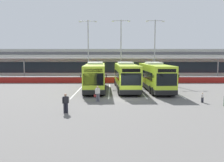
% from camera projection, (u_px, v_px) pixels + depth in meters
% --- Properties ---
extents(ground_plane, '(200.00, 200.00, 0.00)m').
position_uv_depth(ground_plane, '(128.00, 98.00, 25.62)').
color(ground_plane, '#605E5B').
extents(terminal_building, '(70.00, 13.00, 6.00)m').
position_uv_depth(terminal_building, '(120.00, 63.00, 52.03)').
color(terminal_building, beige).
rests_on(terminal_building, ground).
extents(red_barrier_wall, '(60.00, 0.40, 1.10)m').
position_uv_depth(red_barrier_wall, '(122.00, 80.00, 39.97)').
color(red_barrier_wall, maroon).
rests_on(red_barrier_wall, ground).
extents(coach_bus_leftmost, '(3.24, 12.23, 3.78)m').
position_uv_depth(coach_bus_leftmost, '(95.00, 77.00, 31.95)').
color(coach_bus_leftmost, '#B7DB2D').
rests_on(coach_bus_leftmost, ground).
extents(coach_bus_left_centre, '(3.24, 12.23, 3.78)m').
position_uv_depth(coach_bus_left_centre, '(126.00, 77.00, 31.96)').
color(coach_bus_left_centre, '#B7DB2D').
rests_on(coach_bus_left_centre, ground).
extents(coach_bus_centre, '(3.24, 12.23, 3.78)m').
position_uv_depth(coach_bus_centre, '(155.00, 77.00, 31.65)').
color(coach_bus_centre, '#B7DB2D').
rests_on(coach_bus_centre, ground).
extents(bay_stripe_far_west, '(0.14, 13.00, 0.01)m').
position_uv_depth(bay_stripe_far_west, '(79.00, 90.00, 31.59)').
color(bay_stripe_far_west, silver).
rests_on(bay_stripe_far_west, ground).
extents(bay_stripe_west, '(0.14, 13.00, 0.01)m').
position_uv_depth(bay_stripe_west, '(110.00, 90.00, 31.59)').
color(bay_stripe_west, silver).
rests_on(bay_stripe_west, ground).
extents(bay_stripe_mid_west, '(0.14, 13.00, 0.01)m').
position_uv_depth(bay_stripe_mid_west, '(140.00, 90.00, 31.58)').
color(bay_stripe_mid_west, silver).
rests_on(bay_stripe_mid_west, ground).
extents(bay_stripe_centre, '(0.14, 13.00, 0.01)m').
position_uv_depth(bay_stripe_centre, '(171.00, 90.00, 31.58)').
color(bay_stripe_centre, silver).
rests_on(bay_stripe_centre, ground).
extents(pedestrian_with_handbag, '(0.63, 0.48, 1.62)m').
position_uv_depth(pedestrian_with_handbag, '(98.00, 93.00, 23.76)').
color(pedestrian_with_handbag, slate).
rests_on(pedestrian_with_handbag, ground).
extents(pedestrian_in_dark_coat, '(0.51, 0.36, 1.62)m').
position_uv_depth(pedestrian_in_dark_coat, '(66.00, 103.00, 19.02)').
color(pedestrian_in_dark_coat, black).
rests_on(pedestrian_in_dark_coat, ground).
extents(pedestrian_child, '(0.27, 0.28, 1.00)m').
position_uv_depth(pedestrian_child, '(203.00, 97.00, 23.34)').
color(pedestrian_child, '#33333D').
rests_on(pedestrian_child, ground).
extents(lamp_post_west, '(3.24, 0.28, 11.00)m').
position_uv_depth(lamp_post_west, '(88.00, 47.00, 42.14)').
color(lamp_post_west, '#9E9EA3').
rests_on(lamp_post_west, ground).
extents(lamp_post_centre, '(3.24, 0.28, 11.00)m').
position_uv_depth(lamp_post_centre, '(121.00, 47.00, 41.66)').
color(lamp_post_centre, '#9E9EA3').
rests_on(lamp_post_centre, ground).
extents(lamp_post_east, '(3.24, 0.28, 11.00)m').
position_uv_depth(lamp_post_east, '(155.00, 47.00, 41.68)').
color(lamp_post_east, '#9E9EA3').
rests_on(lamp_post_east, ground).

